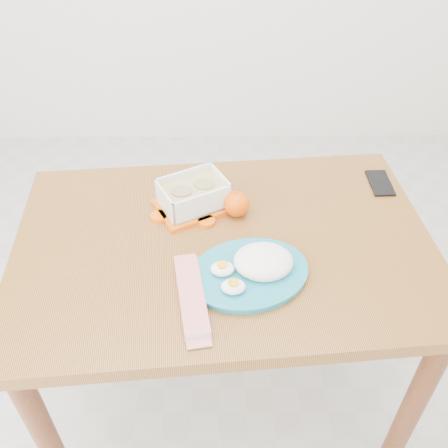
{
  "coord_description": "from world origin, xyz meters",
  "views": [
    {
      "loc": [
        0.11,
        -0.98,
        1.66
      ],
      "look_at": [
        0.12,
        -0.01,
        0.81
      ],
      "focal_mm": 40.0,
      "sensor_mm": 36.0,
      "label": 1
    }
  ],
  "objects_px": {
    "smartphone": "(380,183)",
    "rice_plate": "(254,268)",
    "food_container": "(193,195)",
    "orange_fruit": "(237,204)",
    "dining_table": "(224,269)"
  },
  "relations": [
    {
      "from": "food_container",
      "to": "rice_plate",
      "type": "distance_m",
      "value": 0.31
    },
    {
      "from": "rice_plate",
      "to": "food_container",
      "type": "bearing_deg",
      "value": 101.94
    },
    {
      "from": "dining_table",
      "to": "smartphone",
      "type": "xyz_separation_m",
      "value": [
        0.48,
        0.25,
        0.11
      ]
    },
    {
      "from": "orange_fruit",
      "to": "smartphone",
      "type": "bearing_deg",
      "value": 17.42
    },
    {
      "from": "dining_table",
      "to": "rice_plate",
      "type": "xyz_separation_m",
      "value": [
        0.07,
        -0.12,
        0.13
      ]
    },
    {
      "from": "smartphone",
      "to": "rice_plate",
      "type": "bearing_deg",
      "value": -138.47
    },
    {
      "from": "dining_table",
      "to": "rice_plate",
      "type": "relative_size",
      "value": 3.15
    },
    {
      "from": "food_container",
      "to": "rice_plate",
      "type": "bearing_deg",
      "value": -87.4
    },
    {
      "from": "dining_table",
      "to": "food_container",
      "type": "height_order",
      "value": "food_container"
    },
    {
      "from": "rice_plate",
      "to": "smartphone",
      "type": "height_order",
      "value": "rice_plate"
    },
    {
      "from": "food_container",
      "to": "orange_fruit",
      "type": "bearing_deg",
      "value": -43.17
    },
    {
      "from": "orange_fruit",
      "to": "rice_plate",
      "type": "xyz_separation_m",
      "value": [
        0.03,
        -0.23,
        -0.01
      ]
    },
    {
      "from": "dining_table",
      "to": "smartphone",
      "type": "relative_size",
      "value": 9.27
    },
    {
      "from": "orange_fruit",
      "to": "rice_plate",
      "type": "distance_m",
      "value": 0.24
    },
    {
      "from": "dining_table",
      "to": "smartphone",
      "type": "distance_m",
      "value": 0.55
    }
  ]
}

